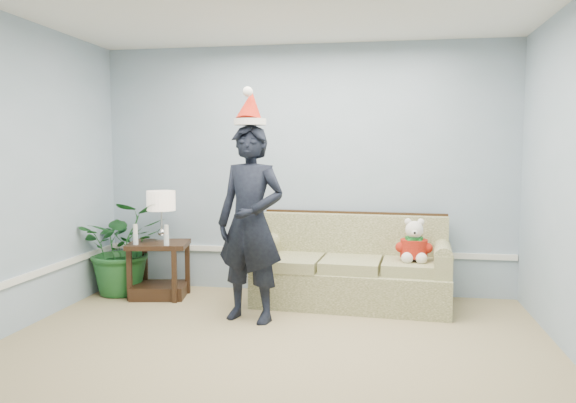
# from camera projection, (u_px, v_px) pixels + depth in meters

# --- Properties ---
(room_shell) EXTENTS (4.54, 5.04, 2.74)m
(room_shell) POSITION_uv_depth(u_px,v_px,m) (252.00, 182.00, 3.68)
(room_shell) COLOR tan
(room_shell) RESTS_ON ground
(wainscot_trim) EXTENTS (4.49, 4.99, 0.06)m
(wainscot_trim) POSITION_uv_depth(u_px,v_px,m) (157.00, 273.00, 5.11)
(wainscot_trim) COLOR white
(wainscot_trim) RESTS_ON room_shell
(sofa) EXTENTS (2.00, 0.97, 0.91)m
(sofa) POSITION_uv_depth(u_px,v_px,m) (352.00, 272.00, 5.73)
(sofa) COLOR brown
(sofa) RESTS_ON room_shell
(side_table) EXTENTS (0.69, 0.61, 0.59)m
(side_table) POSITION_uv_depth(u_px,v_px,m) (159.00, 276.00, 5.98)
(side_table) COLOR #311D12
(side_table) RESTS_ON room_shell
(table_lamp) EXTENTS (0.30, 0.30, 0.54)m
(table_lamp) POSITION_uv_depth(u_px,v_px,m) (161.00, 203.00, 5.98)
(table_lamp) COLOR silver
(table_lamp) RESTS_ON side_table
(candle_pair) EXTENTS (0.39, 0.05, 0.21)m
(candle_pair) POSITION_uv_depth(u_px,v_px,m) (151.00, 236.00, 5.76)
(candle_pair) COLOR silver
(candle_pair) RESTS_ON side_table
(houseplant) EXTENTS (1.20, 1.16, 1.02)m
(houseplant) POSITION_uv_depth(u_px,v_px,m) (123.00, 247.00, 6.10)
(houseplant) COLOR #1D5724
(houseplant) RESTS_ON room_shell
(man) EXTENTS (0.74, 0.59, 1.80)m
(man) POSITION_uv_depth(u_px,v_px,m) (251.00, 223.00, 5.10)
(man) COLOR black
(man) RESTS_ON room_shell
(santa_hat) EXTENTS (0.32, 0.36, 0.34)m
(santa_hat) POSITION_uv_depth(u_px,v_px,m) (250.00, 109.00, 5.02)
(santa_hat) COLOR white
(santa_hat) RESTS_ON man
(teddy_bear) EXTENTS (0.26, 0.30, 0.43)m
(teddy_bear) POSITION_uv_depth(u_px,v_px,m) (414.00, 246.00, 5.48)
(teddy_bear) COLOR white
(teddy_bear) RESTS_ON sofa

